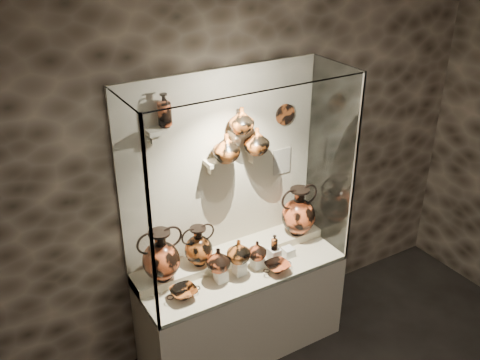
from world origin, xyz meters
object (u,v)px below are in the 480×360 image
at_px(kylix_left, 183,292).
at_px(kylix_right, 277,267).
at_px(jug_a, 218,260).
at_px(jug_c, 257,250).
at_px(amphora_left, 161,255).
at_px(lekythos_tall, 164,109).
at_px(lekythos_small, 274,242).
at_px(amphora_right, 298,211).
at_px(amphora_mid, 198,246).
at_px(ovoid_vase_c, 257,141).
at_px(ovoid_vase_b, 241,120).
at_px(ovoid_vase_a, 226,148).
at_px(jug_b, 238,251).

distance_m(kylix_left, kylix_right, 0.79).
xyz_separation_m(jug_a, kylix_right, (0.46, -0.14, -0.15)).
distance_m(jug_c, kylix_left, 0.68).
xyz_separation_m(amphora_left, lekythos_tall, (0.15, 0.12, 1.09)).
relative_size(lekythos_small, kylix_left, 0.60).
relative_size(jug_a, kylix_left, 0.77).
relative_size(amphora_left, jug_a, 2.15).
height_order(amphora_right, lekythos_tall, lekythos_tall).
bearing_deg(lekythos_small, jug_a, -178.81).
bearing_deg(kylix_right, jug_c, 112.00).
xyz_separation_m(amphora_mid, jug_a, (0.07, -0.19, -0.04)).
bearing_deg(ovoid_vase_c, amphora_left, -175.20).
distance_m(lekythos_tall, ovoid_vase_c, 0.82).
distance_m(jug_c, ovoid_vase_b, 1.05).
bearing_deg(ovoid_vase_a, kylix_left, -174.27).
relative_size(lekythos_small, ovoid_vase_b, 0.76).
distance_m(amphora_left, kylix_left, 0.32).
relative_size(jug_b, ovoid_vase_a, 0.89).
height_order(lekythos_small, ovoid_vase_b, ovoid_vase_b).
relative_size(amphora_mid, jug_c, 2.10).
bearing_deg(amphora_left, jug_b, -29.58).
distance_m(amphora_left, ovoid_vase_a, 0.94).
height_order(lekythos_tall, ovoid_vase_c, lekythos_tall).
height_order(jug_b, kylix_left, jug_b).
height_order(amphora_left, jug_a, amphora_left).
xyz_separation_m(kylix_left, kylix_right, (0.78, -0.09, -0.00)).
distance_m(jug_c, lekythos_tall, 1.37).
relative_size(jug_a, ovoid_vase_b, 0.98).
xyz_separation_m(amphora_right, lekythos_tall, (-1.11, 0.12, 1.08)).
xyz_separation_m(lekythos_small, lekythos_tall, (-0.75, 0.29, 1.17)).
distance_m(jug_a, lekythos_tall, 1.23).
distance_m(amphora_right, jug_a, 0.89).
height_order(kylix_left, lekythos_tall, lekythos_tall).
bearing_deg(amphora_mid, kylix_left, -150.60).
height_order(amphora_mid, lekythos_small, amphora_mid).
bearing_deg(jug_c, ovoid_vase_a, 99.20).
distance_m(jug_a, ovoid_vase_a, 0.86).
distance_m(amphora_mid, lekythos_small, 0.62).
bearing_deg(amphora_left, amphora_right, -11.53).
relative_size(amphora_mid, ovoid_vase_c, 1.59).
relative_size(lekythos_tall, ovoid_vase_b, 1.33).
height_order(lekythos_small, ovoid_vase_a, ovoid_vase_a).
relative_size(jug_c, ovoid_vase_a, 0.73).
xyz_separation_m(jug_a, ovoid_vase_c, (0.48, 0.23, 0.80)).
bearing_deg(jug_b, ovoid_vase_b, 48.18).
bearing_deg(kylix_left, ovoid_vase_c, 41.07).
bearing_deg(amphora_right, jug_b, -147.14).
xyz_separation_m(lekythos_tall, ovoid_vase_a, (0.45, -0.05, -0.37)).
bearing_deg(ovoid_vase_c, jug_a, -153.67).
xyz_separation_m(kylix_left, ovoid_vase_a, (0.54, 0.28, 0.95)).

